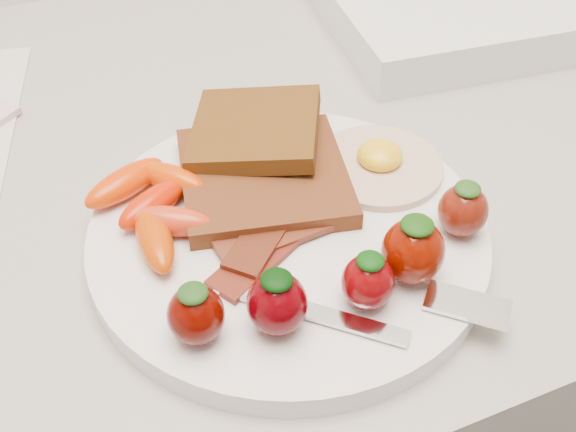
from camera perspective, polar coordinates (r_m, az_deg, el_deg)
name	(u,v)px	position (r m, az deg, el deg)	size (l,w,h in m)	color
plate	(288,236)	(0.49, 0.00, -1.61)	(0.27, 0.27, 0.02)	white
toast_lower	(264,177)	(0.51, -1.91, 3.12)	(0.12, 0.12, 0.01)	#451C10
toast_upper	(255,129)	(0.53, -2.60, 6.85)	(0.09, 0.09, 0.01)	#47270A
fried_egg	(379,163)	(0.53, 7.20, 4.16)	(0.11, 0.11, 0.02)	#F0E3CC
bacon_strips	(277,233)	(0.48, -0.86, -1.34)	(0.12, 0.10, 0.01)	#4D0A05
baby_carrots	(153,205)	(0.50, -10.63, 0.87)	(0.09, 0.12, 0.02)	red
strawberries	(351,269)	(0.43, 5.03, -4.18)	(0.22, 0.06, 0.05)	#490400
fork	(382,308)	(0.44, 7.43, -7.25)	(0.16, 0.10, 0.00)	silver
appliance	(463,7)	(0.76, 13.63, 15.77)	(0.26, 0.21, 0.04)	white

